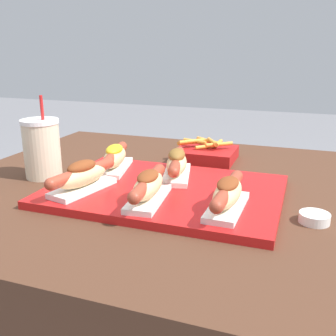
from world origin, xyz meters
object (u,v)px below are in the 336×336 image
Objects in this scene: hot_dog_0 at (82,176)px; sauce_bowl at (314,217)px; hot_dog_2 at (227,194)px; hot_dog_3 at (115,158)px; fries_basket at (206,153)px; hot_dog_1 at (148,186)px; drink_cup at (42,148)px; hot_dog_4 at (177,164)px; serving_tray at (165,191)px.

hot_dog_0 is 3.42× the size of sauce_bowl.
hot_dog_0 is 0.32m from hot_dog_2.
hot_dog_3 reaches higher than fries_basket.
hot_dog_1 is at bearing -171.83° from sauce_bowl.
hot_dog_2 is 0.42m from fries_basket.
drink_cup reaches higher than hot_dog_1.
hot_dog_4 is 0.35m from drink_cup.
sauce_bowl is at bearing 4.39° from hot_dog_0.
hot_dog_4 is (0.17, -0.00, 0.00)m from hot_dog_3.
hot_dog_3 is 1.00× the size of hot_dog_4.
hot_dog_1 is 0.17m from hot_dog_4.
serving_tray is 0.10m from hot_dog_1.
hot_dog_3 is 0.95× the size of drink_cup.
hot_dog_1 is 3.48× the size of sauce_bowl.
hot_dog_3 is (-0.32, 0.16, 0.00)m from hot_dog_2.
hot_dog_0 is 1.18× the size of fries_basket.
drink_cup is at bearing -140.37° from fries_basket.
sauce_bowl is (0.16, 0.04, -0.04)m from hot_dog_2.
serving_tray is 2.59× the size of hot_dog_4.
hot_dog_4 is at bearing 43.95° from hot_dog_0.
hot_dog_3 is 3.41× the size of sauce_bowl.
hot_dog_2 is 0.36m from hot_dog_3.
hot_dog_2 is at bearing -167.40° from sauce_bowl.
sauce_bowl is at bearing -7.69° from serving_tray.
fries_basket is (0.02, 0.31, 0.01)m from serving_tray.
hot_dog_4 is at bearing -0.75° from hot_dog_3.
hot_dog_2 is at bearing -26.31° from hot_dog_3.
drink_cup is at bearing 150.86° from hot_dog_0.
fries_basket is (0.18, 0.39, -0.03)m from hot_dog_0.
sauce_bowl is at bearing -20.94° from hot_dog_4.
drink_cup is (-0.34, 0.02, 0.07)m from serving_tray.
hot_dog_0 reaches higher than sauce_bowl.
hot_dog_0 is 0.43m from fries_basket.
serving_tray is 3.06× the size of fries_basket.
serving_tray is 2.58× the size of hot_dog_0.
hot_dog_1 is at bearing -176.39° from hot_dog_2.
serving_tray is at bearing 153.22° from hot_dog_2.
drink_cup reaches higher than hot_dog_4.
drink_cup is (-0.50, 0.10, 0.03)m from hot_dog_2.
hot_dog_2 is 0.17m from sauce_bowl.
hot_dog_3 reaches higher than serving_tray.
hot_dog_1 is 0.16m from hot_dog_2.
hot_dog_3 reaches higher than hot_dog_2.
hot_dog_2 is (0.16, 0.01, -0.00)m from hot_dog_1.
sauce_bowl is 0.28× the size of drink_cup.
hot_dog_0 reaches higher than fries_basket.
hot_dog_1 is at bearing -92.83° from fries_basket.
hot_dog_0 is 0.16m from hot_dog_3.
serving_tray is 8.83× the size of sauce_bowl.
sauce_bowl is at bearing -49.49° from fries_basket.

